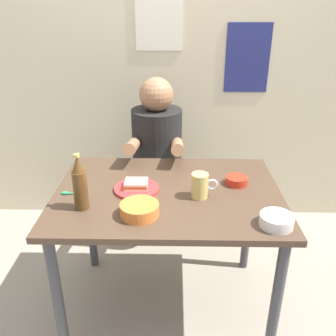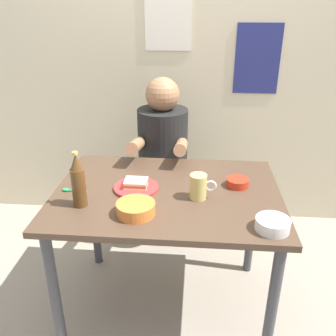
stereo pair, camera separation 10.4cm
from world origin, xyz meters
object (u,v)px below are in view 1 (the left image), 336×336
object	(u,v)px
dining_table	(168,207)
sauce_bowl_chili	(237,180)
plate_orange	(136,189)
stool	(158,197)
person_seated	(157,141)
sandwich	(136,184)
beer_bottle	(80,184)
beer_mug	(200,186)

from	to	relation	value
dining_table	sauce_bowl_chili	xyz separation A→B (m)	(0.35, 0.08, 0.12)
dining_table	plate_orange	size ratio (longest dim) A/B	5.00
dining_table	plate_orange	world-z (taller)	plate_orange
stool	plate_orange	world-z (taller)	plate_orange
dining_table	plate_orange	xyz separation A→B (m)	(-0.15, 0.01, 0.10)
person_seated	sauce_bowl_chili	size ratio (longest dim) A/B	6.54
dining_table	stool	world-z (taller)	dining_table
sandwich	beer_bottle	size ratio (longest dim) A/B	0.42
dining_table	sauce_bowl_chili	world-z (taller)	sauce_bowl_chili
person_seated	plate_orange	bearing A→B (deg)	-96.67
plate_orange	beer_mug	distance (m)	0.32
stool	plate_orange	size ratio (longest dim) A/B	2.05
stool	sauce_bowl_chili	bearing A→B (deg)	-52.12
person_seated	sandwich	xyz separation A→B (m)	(-0.07, -0.61, 0.01)
beer_bottle	dining_table	bearing A→B (deg)	23.87
plate_orange	beer_mug	xyz separation A→B (m)	(0.31, -0.06, 0.05)
plate_orange	person_seated	bearing A→B (deg)	83.33
stool	beer_mug	size ratio (longest dim) A/B	3.57
sauce_bowl_chili	person_seated	bearing A→B (deg)	128.45
sandwich	sauce_bowl_chili	world-z (taller)	sandwich
stool	plate_orange	bearing A→B (deg)	-96.55
dining_table	stool	bearing A→B (deg)	97.45
plate_orange	sauce_bowl_chili	world-z (taller)	sauce_bowl_chili
person_seated	sandwich	bearing A→B (deg)	-96.67
beer_mug	sauce_bowl_chili	world-z (taller)	beer_mug
person_seated	beer_bottle	bearing A→B (deg)	-110.74
dining_table	beer_bottle	xyz separation A→B (m)	(-0.38, -0.17, 0.21)
person_seated	sandwich	distance (m)	0.62
dining_table	stool	xyz separation A→B (m)	(-0.08, 0.63, -0.30)
person_seated	beer_bottle	world-z (taller)	person_seated
stool	person_seated	distance (m)	0.42
sauce_bowl_chili	beer_mug	bearing A→B (deg)	-144.91
sauce_bowl_chili	plate_orange	bearing A→B (deg)	-171.67
beer_mug	beer_bottle	size ratio (longest dim) A/B	0.48
person_seated	stool	bearing A→B (deg)	90.00
stool	sauce_bowl_chili	distance (m)	0.81
dining_table	person_seated	size ratio (longest dim) A/B	1.53
stool	sauce_bowl_chili	world-z (taller)	sauce_bowl_chili
stool	plate_orange	distance (m)	0.74
plate_orange	sauce_bowl_chili	distance (m)	0.51
dining_table	sauce_bowl_chili	bearing A→B (deg)	12.86
sandwich	sauce_bowl_chili	distance (m)	0.51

